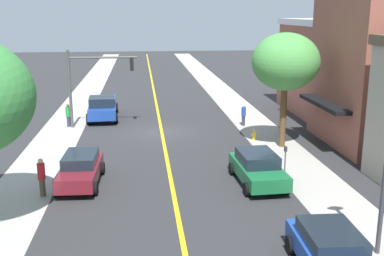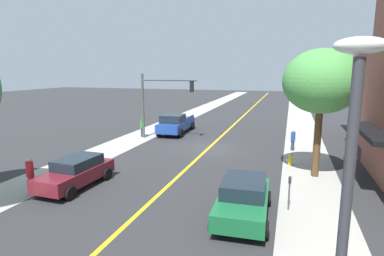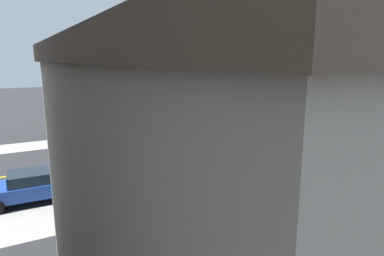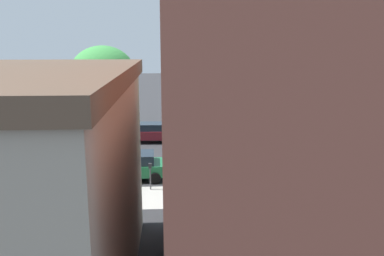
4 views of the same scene
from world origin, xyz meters
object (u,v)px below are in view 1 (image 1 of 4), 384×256
object	(u,v)px
maroon_sedan_right_curb	(81,169)
fire_hydrant	(254,134)
traffic_light_mast	(92,76)
pedestrian_green_shirt	(68,115)
green_sedan_left_curb	(258,168)
pedestrian_red_shirt	(42,176)
pedestrian_blue_shirt	(244,115)
street_tree_left_near	(286,62)
blue_sedan_left_curb	(332,251)
parking_meter	(285,156)
blue_pickup_truck	(103,107)

from	to	relation	value
maroon_sedan_right_curb	fire_hydrant	bearing A→B (deg)	126.60
traffic_light_mast	pedestrian_green_shirt	size ratio (longest dim) A/B	3.31
green_sedan_left_curb	pedestrian_red_shirt	bearing A→B (deg)	-89.33
pedestrian_red_shirt	pedestrian_blue_shirt	size ratio (longest dim) A/B	1.14
maroon_sedan_right_curb	pedestrian_blue_shirt	bearing A→B (deg)	138.61
street_tree_left_near	blue_sedan_left_curb	size ratio (longest dim) A/B	1.61
green_sedan_left_curb	blue_sedan_left_curb	xyz separation A→B (m)	(-0.33, 8.17, -0.03)
pedestrian_blue_shirt	fire_hydrant	bearing A→B (deg)	132.79
blue_sedan_left_curb	maroon_sedan_right_curb	world-z (taller)	maroon_sedan_right_curb
maroon_sedan_right_curb	pedestrian_blue_shirt	world-z (taller)	pedestrian_blue_shirt
parking_meter	fire_hydrant	bearing A→B (deg)	-90.14
fire_hydrant	traffic_light_mast	xyz separation A→B (m)	(10.68, -4.73, 3.30)
green_sedan_left_curb	blue_pickup_truck	distance (m)	17.45
fire_hydrant	pedestrian_red_shirt	xyz separation A→B (m)	(11.81, 8.41, 0.56)
street_tree_left_near	green_sedan_left_curb	world-z (taller)	street_tree_left_near
street_tree_left_near	fire_hydrant	xyz separation A→B (m)	(1.34, -1.69, -4.82)
traffic_light_mast	parking_meter	bearing A→B (deg)	-46.87
parking_meter	pedestrian_green_shirt	size ratio (longest dim) A/B	0.87
green_sedan_left_curb	blue_pickup_truck	size ratio (longest dim) A/B	0.75
maroon_sedan_right_curb	green_sedan_left_curb	bearing A→B (deg)	86.63
parking_meter	blue_pickup_truck	world-z (taller)	blue_pickup_truck
parking_meter	blue_pickup_truck	bearing A→B (deg)	-53.79
maroon_sedan_right_curb	blue_pickup_truck	bearing A→B (deg)	-177.88
blue_pickup_truck	pedestrian_red_shirt	bearing A→B (deg)	-8.08
traffic_light_mast	blue_sedan_left_curb	xyz separation A→B (m)	(-9.25, 20.78, -2.92)
traffic_light_mast	pedestrian_red_shirt	world-z (taller)	traffic_light_mast
parking_meter	blue_pickup_truck	size ratio (longest dim) A/B	0.25
blue_pickup_truck	pedestrian_green_shirt	bearing A→B (deg)	-46.52
fire_hydrant	pedestrian_red_shirt	bearing A→B (deg)	35.45
parking_meter	maroon_sedan_right_curb	size ratio (longest dim) A/B	0.33
fire_hydrant	green_sedan_left_curb	bearing A→B (deg)	77.41
maroon_sedan_right_curb	pedestrian_red_shirt	world-z (taller)	pedestrian_red_shirt
parking_meter	traffic_light_mast	xyz separation A→B (m)	(10.67, -11.39, 2.74)
street_tree_left_near	fire_hydrant	world-z (taller)	street_tree_left_near
traffic_light_mast	maroon_sedan_right_curb	size ratio (longest dim) A/B	1.27
blue_sedan_left_curb	street_tree_left_near	bearing A→B (deg)	171.40
maroon_sedan_right_curb	pedestrian_red_shirt	distance (m)	2.06
green_sedan_left_curb	maroon_sedan_right_curb	xyz separation A→B (m)	(8.50, -0.81, -0.01)
blue_pickup_truck	pedestrian_blue_shirt	bearing A→B (deg)	69.19
blue_pickup_truck	street_tree_left_near	bearing A→B (deg)	49.55
pedestrian_blue_shirt	pedestrian_red_shirt	bearing A→B (deg)	90.72
street_tree_left_near	blue_pickup_truck	xyz separation A→B (m)	(11.61, -9.05, -4.27)
fire_hydrant	blue_sedan_left_curb	bearing A→B (deg)	84.90
street_tree_left_near	pedestrian_blue_shirt	xyz separation A→B (m)	(1.20, -5.60, -4.37)
blue_sedan_left_curb	maroon_sedan_right_curb	distance (m)	12.60
maroon_sedan_right_curb	pedestrian_blue_shirt	size ratio (longest dim) A/B	2.79
traffic_light_mast	blue_sedan_left_curb	distance (m)	22.93
street_tree_left_near	fire_hydrant	distance (m)	5.28
street_tree_left_near	pedestrian_green_shirt	xyz separation A→B (m)	(13.89, -6.69, -4.32)
fire_hydrant	blue_sedan_left_curb	xyz separation A→B (m)	(1.43, 16.05, 0.38)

